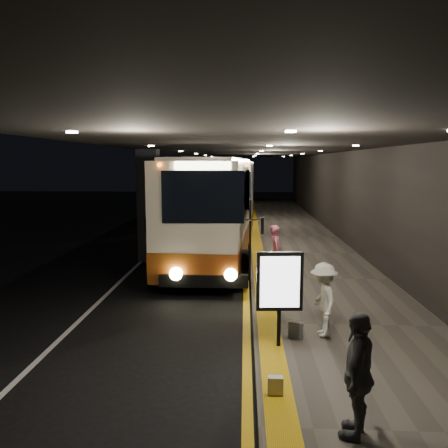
{
  "coord_description": "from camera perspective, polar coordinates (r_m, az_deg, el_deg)",
  "views": [
    {
      "loc": [
        2.28,
        -13.02,
        3.9
      ],
      "look_at": [
        1.55,
        2.48,
        1.7
      ],
      "focal_mm": 35.0,
      "sensor_mm": 36.0,
      "label": 1
    }
  ],
  "objects": [
    {
      "name": "passenger_boarding",
      "position": [
        14.38,
        6.75,
        -3.55
      ],
      "size": [
        0.45,
        0.65,
        1.74
      ],
      "primitive_type": "imported",
      "rotation": [
        0.0,
        0.0,
        1.62
      ],
      "color": "#BE586E",
      "rests_on": "sidewalk"
    },
    {
      "name": "coach_second",
      "position": [
        32.73,
        0.44,
        4.65
      ],
      "size": [
        2.76,
        12.93,
        4.06
      ],
      "rotation": [
        0.0,
        0.0,
        -0.01
      ],
      "color": "beige",
      "rests_on": "ground"
    },
    {
      "name": "canopy",
      "position": [
        18.04,
        3.46,
        10.28
      ],
      "size": [
        9.0,
        50.0,
        0.4
      ],
      "primitive_type": "cube",
      "color": "black",
      "rests_on": "support_columns"
    },
    {
      "name": "support_columns",
      "position": [
        17.52,
        -9.77,
        2.38
      ],
      "size": [
        0.8,
        24.8,
        4.4
      ],
      "color": "black",
      "rests_on": "ground"
    },
    {
      "name": "sidewalk",
      "position": [
        18.59,
        10.31,
        -3.94
      ],
      "size": [
        4.5,
        50.0,
        0.15
      ],
      "primitive_type": "cube",
      "color": "#514C44",
      "rests_on": "ground"
    },
    {
      "name": "coach_third",
      "position": [
        45.37,
        1.23,
        5.21
      ],
      "size": [
        2.75,
        10.99,
        3.42
      ],
      "rotation": [
        0.0,
        0.0,
        -0.04
      ],
      "color": "beige",
      "rests_on": "ground"
    },
    {
      "name": "info_sign",
      "position": [
        8.93,
        7.29,
        -7.66
      ],
      "size": [
        0.94,
        0.18,
        1.98
      ],
      "rotation": [
        0.0,
        0.0,
        0.07
      ],
      "color": "black",
      "rests_on": "sidewalk"
    },
    {
      "name": "passenger_waiting_grey",
      "position": [
        6.53,
        17.11,
        -18.28
      ],
      "size": [
        0.9,
        1.17,
        1.78
      ],
      "primitive_type": "imported",
      "rotation": [
        0.0,
        0.0,
        -1.98
      ],
      "color": "#48494D",
      "rests_on": "sidewalk"
    },
    {
      "name": "lane_line_white",
      "position": [
        18.89,
        -9.85,
        -3.96
      ],
      "size": [
        0.12,
        50.0,
        0.01
      ],
      "primitive_type": "cube",
      "color": "silver",
      "rests_on": "ground"
    },
    {
      "name": "tactile_strip",
      "position": [
        18.42,
        4.44,
        -3.69
      ],
      "size": [
        0.5,
        50.0,
        0.01
      ],
      "primitive_type": "cube",
      "color": "gold",
      "rests_on": "sidewalk"
    },
    {
      "name": "bag_plain",
      "position": [
        7.6,
        6.73,
        -20.23
      ],
      "size": [
        0.25,
        0.15,
        0.31
      ],
      "primitive_type": "cube",
      "rotation": [
        0.0,
        0.0,
        -0.02
      ],
      "color": "silver",
      "rests_on": "sidewalk"
    },
    {
      "name": "kerb_stripe_yellow",
      "position": [
        18.44,
        2.88,
        -4.14
      ],
      "size": [
        0.18,
        50.0,
        0.01
      ],
      "primitive_type": "cube",
      "color": "gold",
      "rests_on": "ground"
    },
    {
      "name": "stanchion_post",
      "position": [
        12.24,
        4.85,
        -7.31
      ],
      "size": [
        0.05,
        0.05,
        1.02
      ],
      "primitive_type": "cylinder",
      "color": "black",
      "rests_on": "sidewalk"
    },
    {
      "name": "ground",
      "position": [
        13.78,
        -7.0,
        -8.43
      ],
      "size": [
        90.0,
        90.0,
        0.0
      ],
      "primitive_type": "plane",
      "color": "black"
    },
    {
      "name": "passenger_waiting_white",
      "position": [
        9.81,
        12.86,
        -9.59
      ],
      "size": [
        0.54,
        1.07,
        1.61
      ],
      "primitive_type": "imported",
      "rotation": [
        0.0,
        0.0,
        -1.51
      ],
      "color": "white",
      "rests_on": "sidewalk"
    },
    {
      "name": "terminal_wall",
      "position": [
        18.65,
        17.43,
        4.93
      ],
      "size": [
        0.1,
        50.0,
        6.0
      ],
      "primitive_type": "cube",
      "color": "black",
      "rests_on": "ground"
    },
    {
      "name": "bag_polka",
      "position": [
        9.75,
        9.36,
        -13.5
      ],
      "size": [
        0.33,
        0.23,
        0.36
      ],
      "primitive_type": "cube",
      "rotation": [
        0.0,
        0.0,
        -0.37
      ],
      "color": "black",
      "rests_on": "sidewalk"
    },
    {
      "name": "coach_main",
      "position": [
        18.29,
        -0.9,
        1.75
      ],
      "size": [
        3.26,
        12.72,
        3.93
      ],
      "rotation": [
        0.0,
        0.0,
        -0.05
      ],
      "color": "beige",
      "rests_on": "ground"
    }
  ]
}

